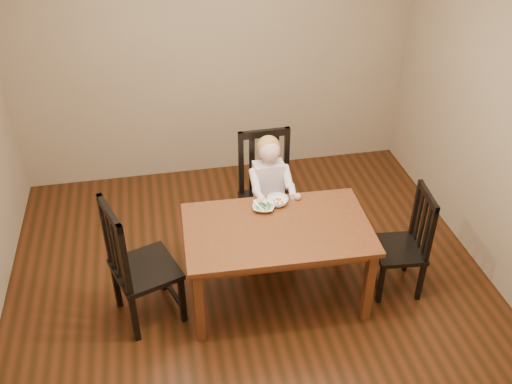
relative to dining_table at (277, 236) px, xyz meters
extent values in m
cube|color=#441E0E|center=(-0.18, 0.05, -0.62)|extent=(4.00, 4.00, 0.01)
cube|color=#957C5E|center=(-0.18, 2.05, 0.73)|extent=(4.00, 0.01, 2.70)
cube|color=#4A2A11|center=(0.00, 0.00, 0.06)|extent=(1.44, 0.89, 0.04)
cube|color=#4A2A11|center=(0.00, 0.00, 0.01)|extent=(1.32, 0.78, 0.08)
cube|color=#4A2A11|center=(-0.65, -0.33, -0.29)|extent=(0.07, 0.07, 0.67)
cube|color=#4A2A11|center=(0.62, -0.38, -0.29)|extent=(0.07, 0.07, 0.67)
cube|color=#4A2A11|center=(-0.62, 0.38, -0.29)|extent=(0.07, 0.07, 0.67)
cube|color=#4A2A11|center=(0.65, 0.33, -0.29)|extent=(0.07, 0.07, 0.67)
cube|color=black|center=(0.07, 0.64, -0.16)|extent=(0.48, 0.46, 0.04)
cube|color=black|center=(0.27, 0.84, -0.40)|extent=(0.04, 0.04, 0.44)
cube|color=black|center=(-0.13, 0.83, -0.40)|extent=(0.04, 0.04, 0.44)
cube|color=black|center=(0.28, 0.45, -0.40)|extent=(0.04, 0.04, 0.44)
cube|color=black|center=(-0.12, 0.45, -0.40)|extent=(0.04, 0.04, 0.44)
cube|color=black|center=(0.27, 0.84, 0.16)|extent=(0.04, 0.04, 0.61)
cube|color=black|center=(-0.13, 0.83, 0.16)|extent=(0.04, 0.04, 0.61)
cube|color=black|center=(0.07, 0.83, 0.43)|extent=(0.45, 0.05, 0.06)
cube|color=black|center=(0.17, 0.83, 0.13)|extent=(0.05, 0.02, 0.52)
cube|color=black|center=(0.07, 0.83, 0.13)|extent=(0.05, 0.02, 0.52)
cube|color=black|center=(-0.04, 0.83, 0.13)|extent=(0.05, 0.02, 0.52)
cube|color=black|center=(-1.01, 0.00, -0.16)|extent=(0.57, 0.59, 0.04)
cube|color=black|center=(-1.26, 0.13, -0.40)|extent=(0.05, 0.05, 0.44)
cube|color=black|center=(-1.12, -0.25, -0.40)|extent=(0.05, 0.05, 0.44)
cube|color=black|center=(-0.90, 0.25, -0.40)|extent=(0.05, 0.05, 0.44)
cube|color=black|center=(-0.76, -0.13, -0.40)|extent=(0.05, 0.05, 0.44)
cube|color=black|center=(-1.26, 0.13, 0.16)|extent=(0.05, 0.05, 0.61)
cube|color=black|center=(-1.12, -0.25, 0.16)|extent=(0.05, 0.05, 0.61)
cube|color=black|center=(-1.19, -0.06, 0.43)|extent=(0.18, 0.43, 0.06)
cube|color=black|center=(-1.22, 0.04, 0.13)|extent=(0.04, 0.05, 0.52)
cube|color=black|center=(-1.19, -0.06, 0.13)|extent=(0.04, 0.05, 0.52)
cube|color=black|center=(-1.15, -0.16, 0.13)|extent=(0.04, 0.05, 0.52)
cube|color=black|center=(0.98, -0.08, -0.23)|extent=(0.42, 0.43, 0.04)
cube|color=black|center=(1.12, -0.26, -0.44)|extent=(0.04, 0.04, 0.37)
cube|color=black|center=(1.15, 0.08, -0.44)|extent=(0.04, 0.04, 0.37)
cube|color=black|center=(0.80, -0.23, -0.44)|extent=(0.04, 0.04, 0.37)
cube|color=black|center=(0.83, 0.11, -0.44)|extent=(0.04, 0.04, 0.37)
cube|color=black|center=(1.12, -0.26, 0.05)|extent=(0.04, 0.04, 0.52)
cube|color=black|center=(1.15, 0.08, 0.05)|extent=(0.04, 0.04, 0.52)
cube|color=black|center=(1.14, -0.09, 0.28)|extent=(0.07, 0.38, 0.05)
cube|color=black|center=(1.13, -0.18, 0.02)|extent=(0.02, 0.04, 0.44)
cube|color=black|center=(1.14, -0.09, 0.02)|extent=(0.02, 0.04, 0.44)
cube|color=black|center=(1.15, 0.00, 0.02)|extent=(0.02, 0.04, 0.44)
imported|color=white|center=(-0.06, 0.24, 0.10)|extent=(0.21, 0.21, 0.04)
imported|color=white|center=(0.07, 0.30, 0.11)|extent=(0.23, 0.23, 0.05)
cube|color=silver|center=(-0.10, 0.23, 0.13)|extent=(0.08, 0.12, 0.05)
cube|color=silver|center=(-0.10, 0.23, 0.12)|extent=(0.04, 0.05, 0.01)
camera|label=1|loc=(-0.81, -3.29, 2.72)|focal=40.00mm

